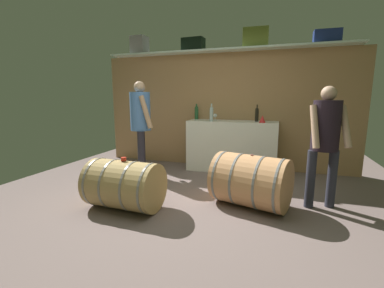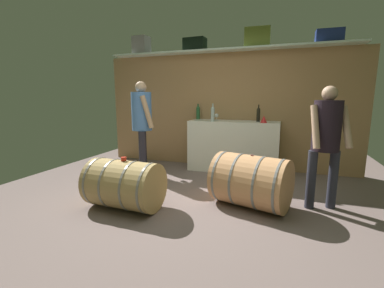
{
  "view_description": "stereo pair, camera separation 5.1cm",
  "coord_description": "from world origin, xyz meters",
  "px_view_note": "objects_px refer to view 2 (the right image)",
  "views": [
    {
      "loc": [
        1.03,
        -2.79,
        1.36
      ],
      "look_at": [
        0.02,
        0.31,
        0.78
      ],
      "focal_mm": 24.44,
      "sensor_mm": 36.0,
      "label": 1
    },
    {
      "loc": [
        1.08,
        -2.77,
        1.36
      ],
      "look_at": [
        0.02,
        0.31,
        0.78
      ],
      "focal_mm": 24.44,
      "sensor_mm": 36.0,
      "label": 2
    }
  ],
  "objects_px": {
    "toolcase_grey": "(141,46)",
    "work_cabinet": "(233,146)",
    "toolcase_black": "(195,45)",
    "wine_bottle_clear": "(213,114)",
    "red_funnel": "(264,119)",
    "toolcase_navy": "(329,36)",
    "visitor_tasting": "(326,135)",
    "toolcase_olive": "(257,38)",
    "wine_glass": "(217,116)",
    "wine_bottle_dark": "(258,114)",
    "wine_bottle_green": "(198,112)",
    "wine_barrel_near": "(124,184)",
    "wine_barrel_far": "(251,181)",
    "tasting_cup": "(124,159)",
    "winemaker_pouring": "(142,118)"
  },
  "relations": [
    {
      "from": "toolcase_grey",
      "to": "work_cabinet",
      "type": "xyz_separation_m",
      "value": [
        1.96,
        -0.17,
        -1.93
      ]
    },
    {
      "from": "toolcase_black",
      "to": "wine_bottle_clear",
      "type": "xyz_separation_m",
      "value": [
        0.46,
        -0.36,
        -1.27
      ]
    },
    {
      "from": "red_funnel",
      "to": "toolcase_navy",
      "type": "bearing_deg",
      "value": 20.61
    },
    {
      "from": "red_funnel",
      "to": "visitor_tasting",
      "type": "bearing_deg",
      "value": -54.76
    },
    {
      "from": "toolcase_olive",
      "to": "wine_glass",
      "type": "distance_m",
      "value": 1.53
    },
    {
      "from": "wine_bottle_dark",
      "to": "wine_bottle_green",
      "type": "height_order",
      "value": "same"
    },
    {
      "from": "wine_glass",
      "to": "wine_barrel_near",
      "type": "height_order",
      "value": "wine_glass"
    },
    {
      "from": "work_cabinet",
      "to": "visitor_tasting",
      "type": "bearing_deg",
      "value": -44.45
    },
    {
      "from": "red_funnel",
      "to": "wine_barrel_near",
      "type": "distance_m",
      "value": 2.55
    },
    {
      "from": "work_cabinet",
      "to": "visitor_tasting",
      "type": "xyz_separation_m",
      "value": [
        1.35,
        -1.32,
        0.45
      ]
    },
    {
      "from": "wine_barrel_near",
      "to": "wine_barrel_far",
      "type": "bearing_deg",
      "value": 23.12
    },
    {
      "from": "toolcase_black",
      "to": "wine_bottle_green",
      "type": "relative_size",
      "value": 1.37
    },
    {
      "from": "red_funnel",
      "to": "tasting_cup",
      "type": "distance_m",
      "value": 2.47
    },
    {
      "from": "tasting_cup",
      "to": "winemaker_pouring",
      "type": "height_order",
      "value": "winemaker_pouring"
    },
    {
      "from": "wine_bottle_clear",
      "to": "visitor_tasting",
      "type": "bearing_deg",
      "value": -33.7
    },
    {
      "from": "wine_barrel_far",
      "to": "visitor_tasting",
      "type": "height_order",
      "value": "visitor_tasting"
    },
    {
      "from": "red_funnel",
      "to": "toolcase_grey",
      "type": "bearing_deg",
      "value": 171.96
    },
    {
      "from": "toolcase_olive",
      "to": "wine_bottle_clear",
      "type": "height_order",
      "value": "toolcase_olive"
    },
    {
      "from": "wine_bottle_clear",
      "to": "wine_barrel_near",
      "type": "relative_size",
      "value": 0.35
    },
    {
      "from": "toolcase_olive",
      "to": "work_cabinet",
      "type": "xyz_separation_m",
      "value": [
        -0.34,
        -0.17,
        -1.92
      ]
    },
    {
      "from": "wine_barrel_near",
      "to": "winemaker_pouring",
      "type": "bearing_deg",
      "value": 112.81
    },
    {
      "from": "toolcase_navy",
      "to": "wine_bottle_dark",
      "type": "relative_size",
      "value": 1.37
    },
    {
      "from": "toolcase_grey",
      "to": "toolcase_olive",
      "type": "xyz_separation_m",
      "value": [
        2.3,
        0.0,
        -0.01
      ]
    },
    {
      "from": "toolcase_olive",
      "to": "work_cabinet",
      "type": "distance_m",
      "value": 1.96
    },
    {
      "from": "wine_barrel_near",
      "to": "wine_barrel_far",
      "type": "height_order",
      "value": "wine_barrel_far"
    },
    {
      "from": "wine_bottle_green",
      "to": "red_funnel",
      "type": "distance_m",
      "value": 1.32
    },
    {
      "from": "toolcase_black",
      "to": "tasting_cup",
      "type": "bearing_deg",
      "value": -90.12
    },
    {
      "from": "toolcase_grey",
      "to": "wine_barrel_near",
      "type": "relative_size",
      "value": 0.38
    },
    {
      "from": "tasting_cup",
      "to": "winemaker_pouring",
      "type": "relative_size",
      "value": 0.04
    },
    {
      "from": "wine_bottle_green",
      "to": "wine_bottle_clear",
      "type": "bearing_deg",
      "value": -41.66
    },
    {
      "from": "toolcase_black",
      "to": "wine_bottle_dark",
      "type": "distance_m",
      "value": 1.79
    },
    {
      "from": "work_cabinet",
      "to": "wine_bottle_clear",
      "type": "relative_size",
      "value": 5.12
    },
    {
      "from": "wine_glass",
      "to": "winemaker_pouring",
      "type": "height_order",
      "value": "winemaker_pouring"
    },
    {
      "from": "wine_bottle_green",
      "to": "wine_barrel_near",
      "type": "xyz_separation_m",
      "value": [
        -0.23,
        -2.27,
        -0.77
      ]
    },
    {
      "from": "toolcase_black",
      "to": "wine_barrel_near",
      "type": "bearing_deg",
      "value": -90.29
    },
    {
      "from": "toolcase_black",
      "to": "tasting_cup",
      "type": "height_order",
      "value": "toolcase_black"
    },
    {
      "from": "toolcase_black",
      "to": "work_cabinet",
      "type": "xyz_separation_m",
      "value": [
        0.81,
        -0.17,
        -1.88
      ]
    },
    {
      "from": "toolcase_navy",
      "to": "wine_bottle_clear",
      "type": "xyz_separation_m",
      "value": [
        -1.83,
        -0.36,
        -1.26
      ]
    },
    {
      "from": "visitor_tasting",
      "to": "toolcase_black",
      "type": "bearing_deg",
      "value": -54.27
    },
    {
      "from": "tasting_cup",
      "to": "winemaker_pouring",
      "type": "xyz_separation_m",
      "value": [
        -0.52,
        1.38,
        0.38
      ]
    },
    {
      "from": "wine_barrel_far",
      "to": "work_cabinet",
      "type": "bearing_deg",
      "value": 124.16
    },
    {
      "from": "winemaker_pouring",
      "to": "toolcase_olive",
      "type": "bearing_deg",
      "value": 89.69
    },
    {
      "from": "wine_glass",
      "to": "toolcase_navy",
      "type": "bearing_deg",
      "value": 4.12
    },
    {
      "from": "wine_glass",
      "to": "tasting_cup",
      "type": "height_order",
      "value": "wine_glass"
    },
    {
      "from": "wine_barrel_far",
      "to": "tasting_cup",
      "type": "relative_size",
      "value": 15.96
    },
    {
      "from": "toolcase_navy",
      "to": "visitor_tasting",
      "type": "distance_m",
      "value": 2.06
    },
    {
      "from": "wine_bottle_clear",
      "to": "wine_glass",
      "type": "bearing_deg",
      "value": 85.99
    },
    {
      "from": "toolcase_grey",
      "to": "work_cabinet",
      "type": "relative_size",
      "value": 0.21
    },
    {
      "from": "toolcase_grey",
      "to": "winemaker_pouring",
      "type": "distance_m",
      "value": 1.73
    },
    {
      "from": "toolcase_navy",
      "to": "wine_barrel_far",
      "type": "bearing_deg",
      "value": -120.28
    }
  ]
}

